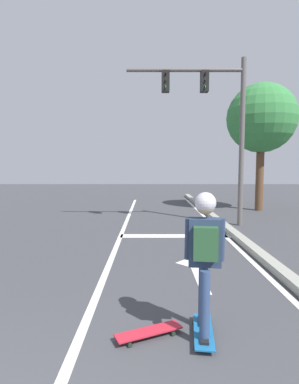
{
  "coord_description": "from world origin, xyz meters",
  "views": [
    {
      "loc": [
        1.25,
        -1.01,
        1.97
      ],
      "look_at": [
        1.23,
        5.2,
        1.41
      ],
      "focal_mm": 28.53,
      "sensor_mm": 36.0,
      "label": 1
    }
  ],
  "objects_px": {
    "skateboard": "(204,331)",
    "spare_skateboard": "(150,332)",
    "roadside_tree": "(262,119)",
    "skater": "(206,245)",
    "traffic_signal_mast": "(214,110)"
  },
  "relations": [
    {
      "from": "traffic_signal_mast",
      "to": "roadside_tree",
      "type": "xyz_separation_m",
      "value": [
        2.72,
        3.27,
        0.21
      ]
    },
    {
      "from": "skateboard",
      "to": "traffic_signal_mast",
      "type": "distance_m",
      "value": 7.53
    },
    {
      "from": "skateboard",
      "to": "spare_skateboard",
      "type": "height_order",
      "value": "spare_skateboard"
    },
    {
      "from": "skateboard",
      "to": "spare_skateboard",
      "type": "distance_m",
      "value": 0.63
    },
    {
      "from": "traffic_signal_mast",
      "to": "roadside_tree",
      "type": "relative_size",
      "value": 0.98
    },
    {
      "from": "skateboard",
      "to": "traffic_signal_mast",
      "type": "relative_size",
      "value": 0.15
    },
    {
      "from": "spare_skateboard",
      "to": "traffic_signal_mast",
      "type": "xyz_separation_m",
      "value": [
        2.02,
        6.47,
        3.62
      ]
    },
    {
      "from": "skater",
      "to": "traffic_signal_mast",
      "type": "relative_size",
      "value": 0.3
    },
    {
      "from": "skateboard",
      "to": "skater",
      "type": "distance_m",
      "value": 1.01
    },
    {
      "from": "skateboard",
      "to": "roadside_tree",
      "type": "bearing_deg",
      "value": 67.1
    },
    {
      "from": "spare_skateboard",
      "to": "roadside_tree",
      "type": "distance_m",
      "value": 11.49
    },
    {
      "from": "roadside_tree",
      "to": "traffic_signal_mast",
      "type": "bearing_deg",
      "value": -129.7
    },
    {
      "from": "skater",
      "to": "spare_skateboard",
      "type": "height_order",
      "value": "skater"
    },
    {
      "from": "skateboard",
      "to": "spare_skateboard",
      "type": "xyz_separation_m",
      "value": [
        -0.63,
        -0.02,
        0.0
      ]
    },
    {
      "from": "spare_skateboard",
      "to": "roadside_tree",
      "type": "xyz_separation_m",
      "value": [
        4.73,
        9.75,
        3.83
      ]
    }
  ]
}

